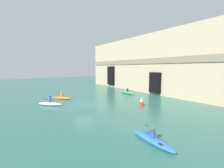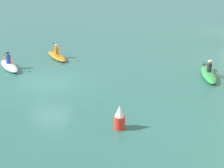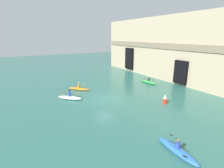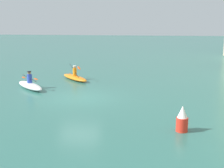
{
  "view_description": "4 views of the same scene",
  "coord_description": "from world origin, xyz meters",
  "px_view_note": "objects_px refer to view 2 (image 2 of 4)",
  "views": [
    {
      "loc": [
        18.21,
        -8.02,
        4.88
      ],
      "look_at": [
        -0.35,
        4.76,
        2.42
      ],
      "focal_mm": 24.0,
      "sensor_mm": 36.0,
      "label": 1
    },
    {
      "loc": [
        17.54,
        7.8,
        7.08
      ],
      "look_at": [
        1.83,
        4.56,
        0.91
      ],
      "focal_mm": 50.0,
      "sensor_mm": 36.0,
      "label": 2
    },
    {
      "loc": [
        18.78,
        -9.63,
        7.79
      ],
      "look_at": [
        -0.99,
        1.76,
        1.5
      ],
      "focal_mm": 28.0,
      "sensor_mm": 36.0,
      "label": 3
    },
    {
      "loc": [
        18.04,
        3.89,
        4.93
      ],
      "look_at": [
        0.53,
        2.06,
        1.03
      ],
      "focal_mm": 50.0,
      "sensor_mm": 36.0,
      "label": 4
    }
  ],
  "objects_px": {
    "kayak_green": "(209,74)",
    "kayak_white": "(9,65)",
    "marker_buoy": "(120,118)",
    "kayak_orange": "(57,56)"
  },
  "relations": [
    {
      "from": "kayak_green",
      "to": "kayak_white",
      "type": "relative_size",
      "value": 1.23
    },
    {
      "from": "kayak_white",
      "to": "marker_buoy",
      "type": "bearing_deg",
      "value": -171.21
    },
    {
      "from": "kayak_green",
      "to": "kayak_orange",
      "type": "distance_m",
      "value": 11.82
    },
    {
      "from": "kayak_white",
      "to": "marker_buoy",
      "type": "relative_size",
      "value": 2.52
    },
    {
      "from": "kayak_orange",
      "to": "kayak_white",
      "type": "relative_size",
      "value": 1.05
    },
    {
      "from": "kayak_orange",
      "to": "kayak_green",
      "type": "bearing_deg",
      "value": -142.52
    },
    {
      "from": "kayak_green",
      "to": "marker_buoy",
      "type": "bearing_deg",
      "value": -34.34
    },
    {
      "from": "kayak_green",
      "to": "marker_buoy",
      "type": "xyz_separation_m",
      "value": [
        8.06,
        -4.58,
        0.29
      ]
    },
    {
      "from": "kayak_orange",
      "to": "kayak_white",
      "type": "xyz_separation_m",
      "value": [
        3.27,
        -2.39,
        0.04
      ]
    },
    {
      "from": "kayak_white",
      "to": "marker_buoy",
      "type": "height_order",
      "value": "kayak_white"
    }
  ]
}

